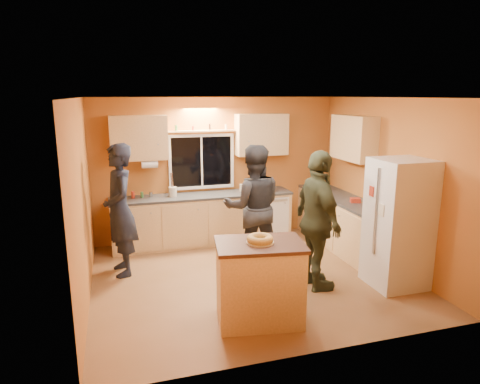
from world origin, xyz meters
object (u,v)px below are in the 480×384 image
object	(u,v)px
person_left	(120,210)
person_right	(318,221)
refrigerator	(398,224)
person_center	(253,207)
island	(259,282)

from	to	relation	value
person_left	person_right	bearing A→B (deg)	54.06
refrigerator	person_right	distance (m)	1.15
person_center	island	bearing A→B (deg)	85.60
island	person_center	distance (m)	1.74
island	person_right	distance (m)	1.31
refrigerator	person_left	size ratio (longest dim) A/B	0.92
island	person_center	bearing A→B (deg)	83.40
person_center	person_right	distance (m)	1.15
person_right	person_center	bearing A→B (deg)	31.26
island	person_center	xyz separation A→B (m)	(0.45, 1.62, 0.46)
refrigerator	person_left	distance (m)	3.98
island	person_right	world-z (taller)	person_right
person_center	person_right	bearing A→B (deg)	132.36
refrigerator	island	world-z (taller)	refrigerator
person_left	person_right	distance (m)	2.87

